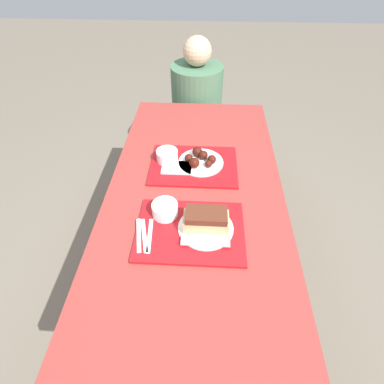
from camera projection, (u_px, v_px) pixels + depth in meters
The scene contains 14 objects.
ground_plane at pixel (194, 278), 1.92m from camera, with size 12.00×12.00×0.00m, color #706656.
picnic_table at pixel (195, 206), 1.46m from camera, with size 0.82×1.74×0.76m.
picnic_bench_far at pixel (201, 134), 2.44m from camera, with size 0.78×0.28×0.45m.
tray_near at pixel (190, 231), 1.22m from camera, with size 0.44×0.33×0.01m.
tray_far at pixel (194, 165), 1.53m from camera, with size 0.44×0.33×0.01m.
bowl_coleslaw_near at pixel (165, 209), 1.25m from camera, with size 0.11×0.11×0.06m.
brisket_sandwich_plate at pixel (206, 222), 1.19m from camera, with size 0.23×0.23×0.10m.
plastic_fork_near at pixel (144, 235), 1.19m from camera, with size 0.06×0.17×0.00m.
plastic_knife_near at pixel (150, 236), 1.19m from camera, with size 0.03×0.17×0.00m.
plastic_spoon_near at pixel (139, 235), 1.19m from camera, with size 0.05×0.17×0.00m.
bowl_coleslaw_far at pixel (167, 155), 1.53m from camera, with size 0.11×0.11×0.06m.
wings_plate_far at pixel (200, 160), 1.52m from camera, with size 0.23×0.23×0.06m.
napkin_far at pixel (177, 167), 1.50m from camera, with size 0.15×0.10×0.01m.
person_seated_across at pixel (197, 94), 2.21m from camera, with size 0.37×0.37×0.67m.
Camera 1 is at (0.04, -1.01, 1.72)m, focal length 28.00 mm.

